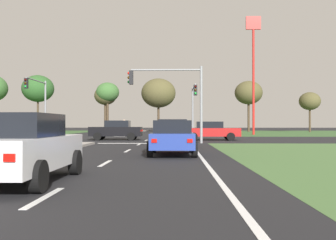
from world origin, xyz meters
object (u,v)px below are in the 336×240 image
(treeline_second, at_px, (38,89))
(treeline_fourth, at_px, (108,93))
(car_black_seventh, at_px, (116,130))
(traffic_signal_far_right, at_px, (194,100))
(traffic_signal_near_right, at_px, (173,89))
(pedestrian_at_median, at_px, (124,126))
(car_maroon_sixth, at_px, (173,133))
(car_red_second, at_px, (211,131))
(treeline_fifth, at_px, (158,93))
(fastfood_pole_sign, at_px, (253,50))
(treeline_third, at_px, (105,96))
(treeline_seventh, at_px, (310,101))
(car_teal_third, at_px, (121,128))
(car_blue_near, at_px, (172,137))
(car_white_fourth, at_px, (20,147))
(treeline_sixth, at_px, (249,93))
(traffic_signal_far_left, at_px, (39,96))

(treeline_second, height_order, treeline_fourth, treeline_second)
(car_black_seventh, bearing_deg, traffic_signal_far_right, -48.59)
(traffic_signal_far_right, height_order, traffic_signal_near_right, traffic_signal_near_right)
(car_black_seventh, relative_size, pedestrian_at_median, 2.57)
(car_maroon_sixth, distance_m, treeline_fourth, 45.10)
(car_black_seventh, xyz_separation_m, traffic_signal_far_right, (6.60, 5.82, 2.78))
(car_red_second, distance_m, pedestrian_at_median, 14.03)
(treeline_fifth, bearing_deg, traffic_signal_far_right, -79.63)
(fastfood_pole_sign, height_order, treeline_second, fastfood_pole_sign)
(treeline_third, xyz_separation_m, treeline_seventh, (33.61, -3.16, -1.13))
(car_teal_third, distance_m, traffic_signal_far_right, 22.23)
(treeline_seventh, bearing_deg, car_blue_near, -115.19)
(traffic_signal_far_right, height_order, fastfood_pole_sign, fastfood_pole_sign)
(car_maroon_sixth, xyz_separation_m, treeline_third, (-11.82, 43.81, 5.27))
(traffic_signal_far_right, xyz_separation_m, fastfood_pole_sign, (7.73, 9.85, 6.69))
(treeline_second, bearing_deg, car_teal_third, -24.89)
(treeline_fifth, bearing_deg, car_white_fourth, -90.82)
(car_blue_near, relative_size, fastfood_pole_sign, 0.29)
(car_white_fourth, relative_size, treeline_seventh, 0.67)
(car_red_second, bearing_deg, car_white_fourth, -15.65)
(traffic_signal_near_right, bearing_deg, treeline_second, 121.24)
(treeline_seventh, bearing_deg, treeline_fourth, 175.50)
(fastfood_pole_sign, xyz_separation_m, treeline_seventh, (12.13, 15.39, -5.33))
(car_maroon_sixth, height_order, treeline_sixth, treeline_sixth)
(car_teal_third, height_order, treeline_seventh, treeline_seventh)
(car_black_seventh, bearing_deg, car_red_second, -92.42)
(car_black_seventh, height_order, traffic_signal_far_left, traffic_signal_far_left)
(traffic_signal_far_left, height_order, treeline_seventh, treeline_seventh)
(traffic_signal_far_right, height_order, treeline_seventh, treeline_seventh)
(car_white_fourth, xyz_separation_m, car_maroon_sixth, (3.34, 13.37, 0.01))
(car_blue_near, height_order, treeline_fifth, treeline_fifth)
(car_white_fourth, xyz_separation_m, treeline_fourth, (-8.01, 56.62, 5.82))
(traffic_signal_far_left, height_order, treeline_fifth, treeline_fifth)
(fastfood_pole_sign, xyz_separation_m, treeline_sixth, (2.66, 17.24, -3.80))
(car_blue_near, xyz_separation_m, car_red_second, (2.97, 14.84, 0.02))
(treeline_third, bearing_deg, treeline_seventh, -5.37)
(treeline_fourth, bearing_deg, traffic_signal_near_right, -73.72)
(car_black_seventh, bearing_deg, car_white_fourth, -176.64)
(traffic_signal_near_right, bearing_deg, car_teal_third, 104.57)
(treeline_seventh, bearing_deg, car_teal_third, -169.44)
(car_white_fourth, xyz_separation_m, traffic_signal_far_left, (-9.94, 29.01, 3.21))
(car_white_fourth, relative_size, treeline_sixth, 0.51)
(car_red_second, relative_size, treeline_fifth, 0.53)
(traffic_signal_near_right, xyz_separation_m, treeline_fifth, (-2.56, 35.55, 2.57))
(traffic_signal_far_right, xyz_separation_m, traffic_signal_near_right, (-1.94, -10.97, 0.09))
(car_blue_near, distance_m, treeline_fourth, 50.49)
(car_blue_near, xyz_separation_m, treeline_fifth, (-2.61, 45.57, 5.50))
(car_black_seventh, xyz_separation_m, treeline_fourth, (-6.67, 33.67, 5.80))
(fastfood_pole_sign, relative_size, treeline_fourth, 1.73)
(fastfood_pole_sign, relative_size, treeline_seventh, 2.25)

